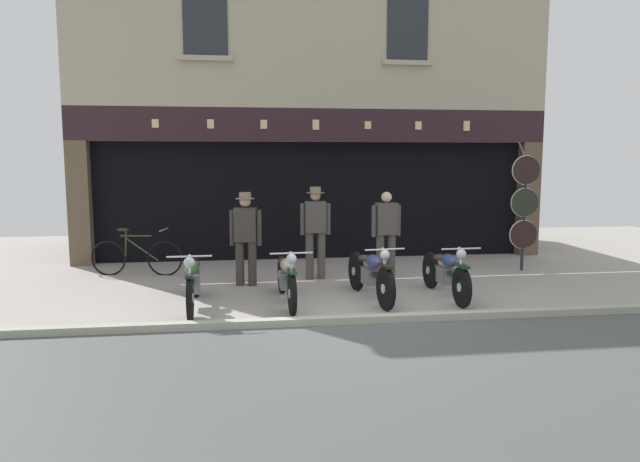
{
  "coord_description": "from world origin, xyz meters",
  "views": [
    {
      "loc": [
        -1.65,
        -7.52,
        2.24
      ],
      "look_at": [
        -0.22,
        2.83,
        0.93
      ],
      "focal_mm": 32.68,
      "sensor_mm": 36.0,
      "label": 1
    }
  ],
  "objects_px": {
    "tyre_sign_pole": "(525,204)",
    "advert_board_near": "(224,190)",
    "motorcycle_center": "(370,273)",
    "motorcycle_center_right": "(446,272)",
    "motorcycle_center_left": "(287,277)",
    "leaning_bicycle": "(136,256)",
    "salesman_left": "(246,235)",
    "motorcycle_left": "(193,280)",
    "salesman_right": "(386,232)",
    "shopkeeper_center": "(315,228)"
  },
  "relations": [
    {
      "from": "shopkeeper_center",
      "to": "leaning_bicycle",
      "type": "relative_size",
      "value": 0.97
    },
    {
      "from": "motorcycle_center_left",
      "to": "motorcycle_center_right",
      "type": "bearing_deg",
      "value": 178.89
    },
    {
      "from": "motorcycle_center",
      "to": "motorcycle_center_right",
      "type": "height_order",
      "value": "motorcycle_center"
    },
    {
      "from": "salesman_left",
      "to": "motorcycle_center_right",
      "type": "bearing_deg",
      "value": 166.76
    },
    {
      "from": "salesman_left",
      "to": "shopkeeper_center",
      "type": "relative_size",
      "value": 0.96
    },
    {
      "from": "leaning_bicycle",
      "to": "shopkeeper_center",
      "type": "bearing_deg",
      "value": 86.08
    },
    {
      "from": "leaning_bicycle",
      "to": "advert_board_near",
      "type": "bearing_deg",
      "value": 141.99
    },
    {
      "from": "advert_board_near",
      "to": "leaning_bicycle",
      "type": "xyz_separation_m",
      "value": [
        -1.66,
        -1.51,
        -1.19
      ]
    },
    {
      "from": "shopkeeper_center",
      "to": "motorcycle_center",
      "type": "bearing_deg",
      "value": 113.17
    },
    {
      "from": "advert_board_near",
      "to": "shopkeeper_center",
      "type": "bearing_deg",
      "value": -53.57
    },
    {
      "from": "motorcycle_center_right",
      "to": "motorcycle_center",
      "type": "bearing_deg",
      "value": -2.04
    },
    {
      "from": "salesman_left",
      "to": "salesman_right",
      "type": "xyz_separation_m",
      "value": [
        2.55,
        0.07,
        -0.01
      ]
    },
    {
      "from": "motorcycle_center_right",
      "to": "shopkeeper_center",
      "type": "bearing_deg",
      "value": -43.49
    },
    {
      "from": "motorcycle_center_left",
      "to": "leaning_bicycle",
      "type": "bearing_deg",
      "value": -45.63
    },
    {
      "from": "salesman_right",
      "to": "shopkeeper_center",
      "type": "bearing_deg",
      "value": -21.25
    },
    {
      "from": "salesman_left",
      "to": "advert_board_near",
      "type": "distance_m",
      "value": 2.83
    },
    {
      "from": "salesman_right",
      "to": "leaning_bicycle",
      "type": "height_order",
      "value": "salesman_right"
    },
    {
      "from": "motorcycle_left",
      "to": "salesman_right",
      "type": "bearing_deg",
      "value": -156.44
    },
    {
      "from": "motorcycle_left",
      "to": "motorcycle_center_left",
      "type": "relative_size",
      "value": 1.01
    },
    {
      "from": "shopkeeper_center",
      "to": "leaning_bicycle",
      "type": "xyz_separation_m",
      "value": [
        -3.37,
        0.81,
        -0.58
      ]
    },
    {
      "from": "shopkeeper_center",
      "to": "salesman_right",
      "type": "xyz_separation_m",
      "value": [
        1.26,
        -0.32,
        -0.05
      ]
    },
    {
      "from": "motorcycle_center_right",
      "to": "tyre_sign_pole",
      "type": "height_order",
      "value": "tyre_sign_pole"
    },
    {
      "from": "shopkeeper_center",
      "to": "leaning_bicycle",
      "type": "distance_m",
      "value": 3.52
    },
    {
      "from": "motorcycle_center_right",
      "to": "motorcycle_center_left",
      "type": "bearing_deg",
      "value": -0.52
    },
    {
      "from": "motorcycle_left",
      "to": "shopkeeper_center",
      "type": "xyz_separation_m",
      "value": [
        2.1,
        1.84,
        0.53
      ]
    },
    {
      "from": "motorcycle_center_right",
      "to": "shopkeeper_center",
      "type": "relative_size",
      "value": 1.15
    },
    {
      "from": "motorcycle_center_right",
      "to": "salesman_right",
      "type": "bearing_deg",
      "value": -66.71
    },
    {
      "from": "salesman_left",
      "to": "tyre_sign_pole",
      "type": "relative_size",
      "value": 0.72
    },
    {
      "from": "tyre_sign_pole",
      "to": "shopkeeper_center",
      "type": "bearing_deg",
      "value": -176.8
    },
    {
      "from": "motorcycle_center_right",
      "to": "salesman_right",
      "type": "height_order",
      "value": "salesman_right"
    },
    {
      "from": "salesman_right",
      "to": "leaning_bicycle",
      "type": "bearing_deg",
      "value": -20.73
    },
    {
      "from": "salesman_right",
      "to": "advert_board_near",
      "type": "height_order",
      "value": "advert_board_near"
    },
    {
      "from": "salesman_right",
      "to": "motorcycle_center",
      "type": "bearing_deg",
      "value": 59.65
    },
    {
      "from": "motorcycle_left",
      "to": "tyre_sign_pole",
      "type": "height_order",
      "value": "tyre_sign_pole"
    },
    {
      "from": "advert_board_near",
      "to": "motorcycle_center_right",
      "type": "bearing_deg",
      "value": -48.18
    },
    {
      "from": "motorcycle_center_left",
      "to": "salesman_right",
      "type": "bearing_deg",
      "value": -145.43
    },
    {
      "from": "motorcycle_center_left",
      "to": "tyre_sign_pole",
      "type": "xyz_separation_m",
      "value": [
        4.89,
        1.99,
        0.93
      ]
    },
    {
      "from": "motorcycle_center_right",
      "to": "tyre_sign_pole",
      "type": "bearing_deg",
      "value": -141.16
    },
    {
      "from": "salesman_left",
      "to": "leaning_bicycle",
      "type": "height_order",
      "value": "salesman_left"
    },
    {
      "from": "salesman_left",
      "to": "tyre_sign_pole",
      "type": "xyz_separation_m",
      "value": [
        5.5,
        0.63,
        0.43
      ]
    },
    {
      "from": "motorcycle_center_left",
      "to": "leaning_bicycle",
      "type": "xyz_separation_m",
      "value": [
        -2.7,
        2.57,
        -0.05
      ]
    },
    {
      "from": "salesman_right",
      "to": "motorcycle_left",
      "type": "bearing_deg",
      "value": 17.44
    },
    {
      "from": "motorcycle_center",
      "to": "motorcycle_center_right",
      "type": "distance_m",
      "value": 1.24
    },
    {
      "from": "tyre_sign_pole",
      "to": "motorcycle_center_right",
      "type": "bearing_deg",
      "value": -139.77
    },
    {
      "from": "tyre_sign_pole",
      "to": "advert_board_near",
      "type": "distance_m",
      "value": 6.29
    },
    {
      "from": "motorcycle_center_left",
      "to": "advert_board_near",
      "type": "height_order",
      "value": "advert_board_near"
    },
    {
      "from": "motorcycle_center_left",
      "to": "tyre_sign_pole",
      "type": "distance_m",
      "value": 5.36
    },
    {
      "from": "motorcycle_center_right",
      "to": "salesman_right",
      "type": "relative_size",
      "value": 1.21
    },
    {
      "from": "advert_board_near",
      "to": "motorcycle_left",
      "type": "bearing_deg",
      "value": -95.2
    },
    {
      "from": "motorcycle_center_right",
      "to": "salesman_left",
      "type": "distance_m",
      "value": 3.49
    }
  ]
}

